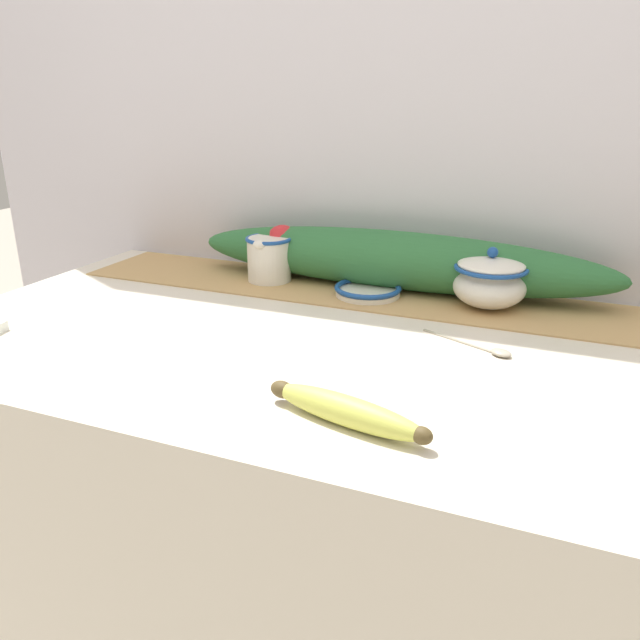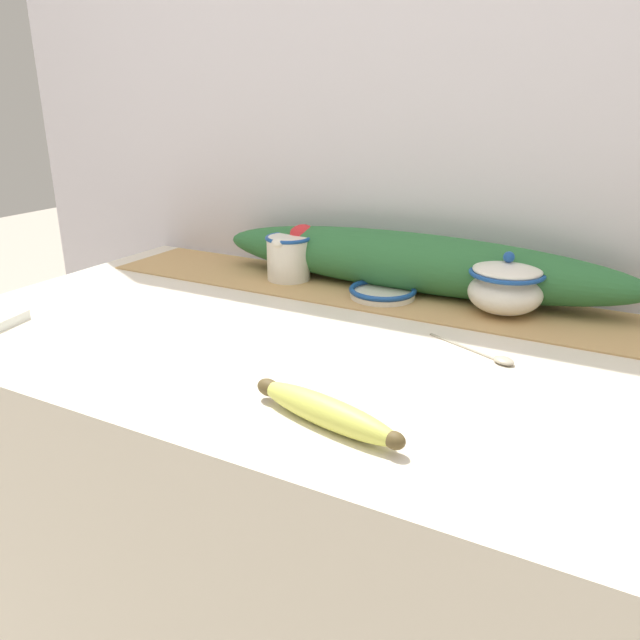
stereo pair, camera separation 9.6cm
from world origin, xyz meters
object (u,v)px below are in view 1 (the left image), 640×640
(sugar_bowl, at_px, (490,281))
(banana, at_px, (346,410))
(cream_pitcher, at_px, (269,257))
(spoon, at_px, (493,351))
(small_dish, at_px, (368,290))

(sugar_bowl, height_order, banana, sugar_bowl)
(sugar_bowl, relative_size, banana, 0.59)
(cream_pitcher, height_order, sugar_bowl, sugar_bowl)
(spoon, bearing_deg, banana, -90.32)
(sugar_bowl, distance_m, small_dish, 0.23)
(cream_pitcher, relative_size, spoon, 0.73)
(small_dish, xyz_separation_m, spoon, (0.27, -0.20, -0.01))
(cream_pitcher, distance_m, sugar_bowl, 0.45)
(banana, height_order, spoon, banana)
(sugar_bowl, distance_m, banana, 0.52)
(cream_pitcher, height_order, banana, cream_pitcher)
(cream_pitcher, relative_size, banana, 0.50)
(sugar_bowl, xyz_separation_m, small_dish, (-0.23, -0.02, -0.04))
(sugar_bowl, bearing_deg, small_dish, -175.02)
(cream_pitcher, bearing_deg, spoon, -23.66)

